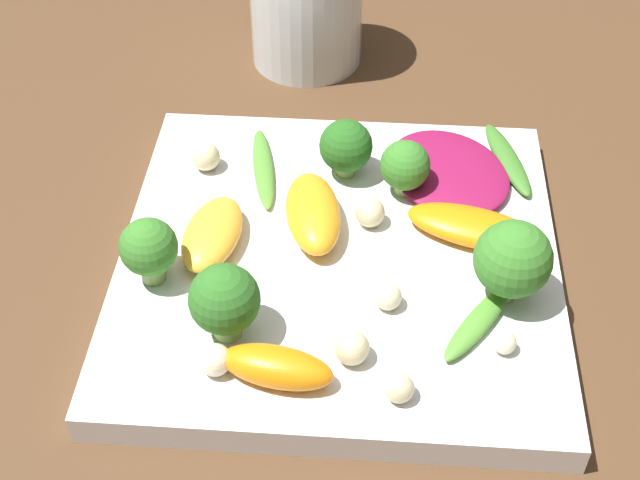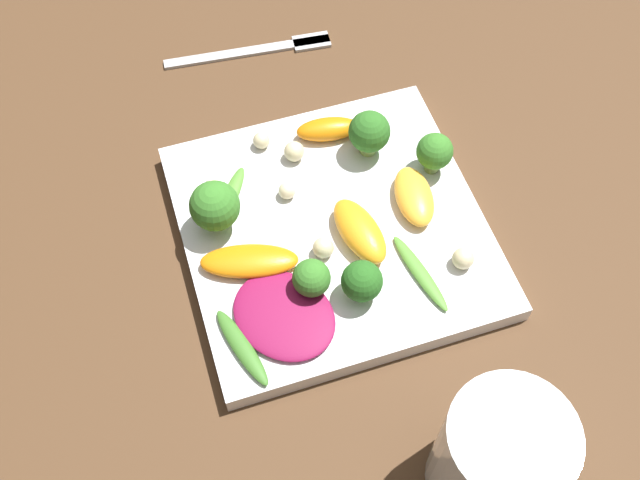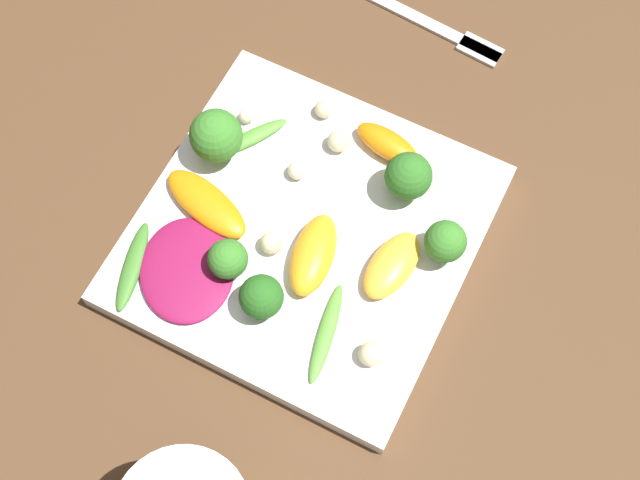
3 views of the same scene
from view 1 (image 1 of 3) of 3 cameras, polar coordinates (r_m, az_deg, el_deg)
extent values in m
plane|color=#4C331E|center=(0.52, 1.19, -2.16)|extent=(2.40, 2.40, 0.00)
cube|color=white|center=(0.52, 1.21, -1.45)|extent=(0.25, 0.25, 0.02)
ellipsoid|color=maroon|center=(0.56, 8.18, 4.38)|extent=(0.11, 0.11, 0.01)
ellipsoid|color=#FCAD33|center=(0.51, -6.95, 0.24)|extent=(0.07, 0.04, 0.02)
ellipsoid|color=orange|center=(0.52, 9.87, 0.81)|extent=(0.05, 0.09, 0.02)
ellipsoid|color=orange|center=(0.44, -2.79, -8.12)|extent=(0.03, 0.06, 0.02)
ellipsoid|color=orange|center=(0.52, -0.45, 1.74)|extent=(0.07, 0.04, 0.02)
cylinder|color=#7A9E51|center=(0.56, 1.63, 4.79)|extent=(0.01, 0.01, 0.01)
sphere|color=#26601E|center=(0.55, 1.67, 6.04)|extent=(0.03, 0.03, 0.03)
cylinder|color=#7A9E51|center=(0.55, 5.36, 3.60)|extent=(0.01, 0.01, 0.01)
sphere|color=#387A28|center=(0.54, 5.46, 4.79)|extent=(0.03, 0.03, 0.03)
cylinder|color=#84AD5B|center=(0.47, -5.98, -5.31)|extent=(0.01, 0.01, 0.02)
sphere|color=#2D6B23|center=(0.45, -6.14, -3.79)|extent=(0.04, 0.04, 0.04)
cylinder|color=#84AD5B|center=(0.49, 11.90, -2.87)|extent=(0.01, 0.01, 0.02)
sphere|color=#387A28|center=(0.48, 12.25, -1.20)|extent=(0.04, 0.04, 0.04)
cylinder|color=#7A9E51|center=(0.50, -10.67, -1.81)|extent=(0.01, 0.01, 0.02)
sphere|color=#387A28|center=(0.49, -10.92, -0.44)|extent=(0.03, 0.03, 0.03)
ellipsoid|color=#518E33|center=(0.48, 10.09, -5.21)|extent=(0.06, 0.05, 0.01)
ellipsoid|color=#3D7528|center=(0.58, 11.90, 5.10)|extent=(0.07, 0.03, 0.01)
ellipsoid|color=#518E33|center=(0.56, -3.65, 4.63)|extent=(0.08, 0.03, 0.01)
sphere|color=beige|center=(0.48, 4.37, -3.62)|extent=(0.02, 0.02, 0.02)
sphere|color=beige|center=(0.45, 2.04, -6.90)|extent=(0.02, 0.02, 0.02)
sphere|color=beige|center=(0.57, -7.33, 5.32)|extent=(0.02, 0.02, 0.02)
sphere|color=beige|center=(0.47, 11.73, -6.44)|extent=(0.01, 0.01, 0.01)
sphere|color=beige|center=(0.45, -6.73, -7.63)|extent=(0.02, 0.02, 0.02)
sphere|color=beige|center=(0.52, 3.22, 1.77)|extent=(0.02, 0.02, 0.02)
sphere|color=beige|center=(0.44, 5.09, -9.41)|extent=(0.02, 0.02, 0.02)
camera|label=2|loc=(0.71, 22.22, 56.44)|focal=42.00mm
camera|label=3|loc=(0.68, -22.67, 65.71)|focal=50.00mm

